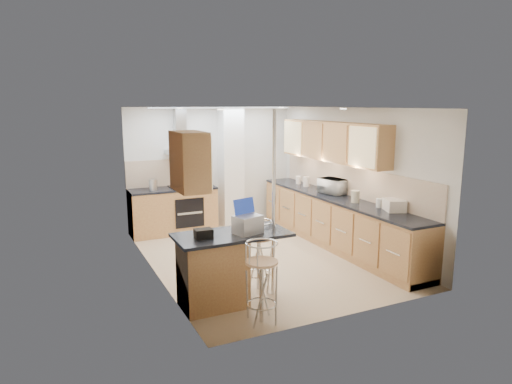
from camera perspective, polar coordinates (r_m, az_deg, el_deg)
name	(u,v)px	position (r m, az deg, el deg)	size (l,w,h in m)	color
ground	(261,257)	(7.83, 0.69, -8.13)	(4.80, 4.80, 0.00)	beige
room_shell	(269,164)	(7.95, 1.64, 3.58)	(3.64, 4.84, 2.51)	silver
right_counter	(336,221)	(8.44, 9.92, -3.62)	(0.63, 4.40, 0.92)	#A86A43
back_counter	(173,210)	(9.29, -10.31, -2.28)	(1.70, 0.63, 0.92)	#A86A43
peninsula	(232,268)	(5.99, -2.96, -9.45)	(1.47, 0.72, 0.94)	#A86A43
microwave	(333,186)	(8.57, 9.62, 0.72)	(0.51, 0.34, 0.28)	white
laptop	(248,224)	(5.82, -1.04, -4.07)	(0.34, 0.25, 0.23)	#95989D
bag	(203,234)	(5.66, -6.59, -5.18)	(0.22, 0.16, 0.12)	black
bar_stool_near	(262,282)	(5.47, 0.71, -11.22)	(0.41, 0.41, 1.00)	tan
bar_stool_end	(258,255)	(6.40, 0.31, -7.87)	(0.41, 0.41, 1.00)	tan
jar_a	(306,182)	(9.24, 6.30, 1.29)	(0.12, 0.12, 0.20)	white
jar_b	(299,180)	(9.54, 5.34, 1.51)	(0.11, 0.11, 0.16)	white
jar_c	(355,197)	(7.89, 12.31, -0.56)	(0.14, 0.14, 0.20)	beige
jar_d	(379,203)	(7.61, 15.14, -1.34)	(0.10, 0.10, 0.14)	white
bread_bin	(394,205)	(7.43, 16.90, -1.57)	(0.28, 0.35, 0.18)	white
kettle	(153,185)	(9.01, -12.72, 0.90)	(0.16, 0.16, 0.22)	#B0B3B5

